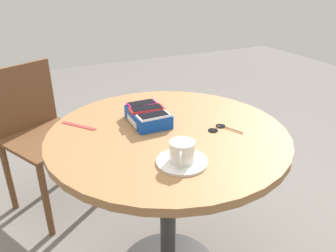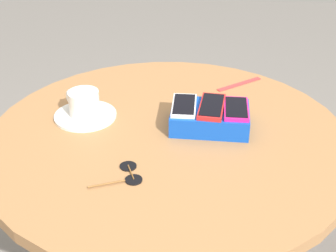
# 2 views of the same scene
# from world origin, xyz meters

# --- Properties ---
(round_table) EXTENTS (0.93, 0.93, 0.76)m
(round_table) POSITION_xyz_m (0.00, 0.00, 0.61)
(round_table) COLOR #2D2D2D
(round_table) RESTS_ON ground_plane
(phone_box) EXTENTS (0.20, 0.14, 0.05)m
(phone_box) POSITION_xyz_m (-0.10, -0.04, 0.79)
(phone_box) COLOR #0F42AD
(phone_box) RESTS_ON round_table
(phone_magenta) EXTENTS (0.06, 0.12, 0.01)m
(phone_magenta) POSITION_xyz_m (-0.17, -0.04, 0.82)
(phone_magenta) COLOR #D11975
(phone_magenta) RESTS_ON phone_box
(phone_red) EXTENTS (0.07, 0.14, 0.01)m
(phone_red) POSITION_xyz_m (-0.11, -0.04, 0.82)
(phone_red) COLOR red
(phone_red) RESTS_ON phone_box
(phone_white) EXTENTS (0.06, 0.12, 0.01)m
(phone_white) POSITION_xyz_m (-0.04, -0.04, 0.82)
(phone_white) COLOR silver
(phone_white) RESTS_ON phone_box
(saucer) EXTENTS (0.17, 0.17, 0.01)m
(saucer) POSITION_xyz_m (0.23, -0.06, 0.77)
(saucer) COLOR silver
(saucer) RESTS_ON round_table
(coffee_cup) EXTENTS (0.10, 0.08, 0.07)m
(coffee_cup) POSITION_xyz_m (0.23, -0.06, 0.80)
(coffee_cup) COLOR silver
(coffee_cup) RESTS_ON saucer
(lanyard_strap) EXTENTS (0.14, 0.11, 0.00)m
(lanyard_strap) POSITION_xyz_m (-0.19, -0.30, 0.76)
(lanyard_strap) COLOR red
(lanyard_strap) RESTS_ON round_table
(sunglasses) EXTENTS (0.11, 0.11, 0.01)m
(sunglasses) POSITION_xyz_m (0.07, 0.19, 0.76)
(sunglasses) COLOR black
(sunglasses) RESTS_ON round_table
(chair_near_window) EXTENTS (0.56, 0.56, 0.85)m
(chair_near_window) POSITION_xyz_m (-0.81, -0.42, 0.46)
(chair_near_window) COLOR brown
(chair_near_window) RESTS_ON ground_plane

